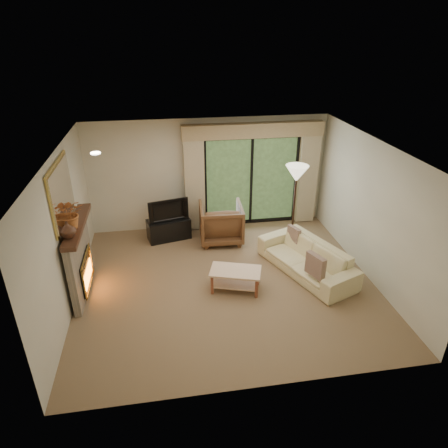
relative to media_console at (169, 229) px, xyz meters
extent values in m
plane|color=#816647|center=(1.01, -1.95, -0.24)|extent=(5.50, 5.50, 0.00)
plane|color=white|center=(1.01, -1.95, 2.36)|extent=(5.50, 5.50, 0.00)
plane|color=beige|center=(1.01, 0.55, 1.06)|extent=(5.00, 0.00, 5.00)
plane|color=beige|center=(1.01, -4.45, 1.06)|extent=(5.00, 0.00, 5.00)
plane|color=beige|center=(-1.74, -1.95, 1.06)|extent=(0.00, 5.00, 5.00)
plane|color=beige|center=(3.76, -1.95, 1.06)|extent=(0.00, 5.00, 5.00)
cube|color=tan|center=(0.66, 0.39, 0.96)|extent=(0.45, 0.18, 2.35)
cube|color=tan|center=(3.36, 0.39, 0.96)|extent=(0.45, 0.18, 2.35)
cube|color=tan|center=(2.01, 0.41, 2.08)|extent=(3.20, 0.24, 0.32)
cube|color=black|center=(0.00, 0.00, 0.00)|extent=(1.02, 0.63, 0.47)
imported|color=black|center=(0.00, 0.00, 0.50)|extent=(0.90, 0.32, 0.52)
imported|color=brown|center=(1.16, -0.27, 0.20)|extent=(0.98, 1.01, 0.88)
imported|color=beige|center=(2.61, -1.83, 0.07)|extent=(1.57, 2.29, 0.62)
cube|color=#4B2C25|center=(2.54, -2.45, 0.30)|extent=(0.26, 0.43, 0.42)
cube|color=#4B2C25|center=(2.54, -1.22, 0.28)|extent=(0.21, 0.35, 0.34)
imported|color=#422518|center=(-1.60, -2.24, 1.27)|extent=(0.26, 0.26, 0.27)
imported|color=#B4642D|center=(-1.60, -1.92, 1.40)|extent=(0.50, 0.44, 0.53)
camera|label=1|loc=(-0.06, -8.17, 4.17)|focal=32.00mm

